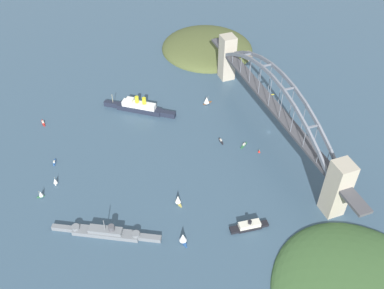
{
  "coord_description": "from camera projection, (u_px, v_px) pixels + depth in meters",
  "views": [
    {
      "loc": [
        -265.27,
        176.6,
        260.97
      ],
      "look_at": [
        0.0,
        78.7,
        8.0
      ],
      "focal_mm": 39.46,
      "sensor_mm": 36.0,
      "label": 1
    }
  ],
  "objects": [
    {
      "name": "ground_plane",
      "position": [
        269.0,
        132.0,
        405.05
      ],
      "size": [
        1400.0,
        1400.0,
        0.0
      ],
      "primitive_type": "plane",
      "color": "#385166"
    },
    {
      "name": "harbor_arch_bridge",
      "position": [
        273.0,
        108.0,
        385.92
      ],
      "size": [
        268.27,
        14.63,
        65.2
      ],
      "color": "#ADA38E",
      "rests_on": "ground"
    },
    {
      "name": "headland_east_shore",
      "position": [
        209.0,
        49.0,
        524.67
      ],
      "size": [
        116.87,
        111.87,
        27.73
      ],
      "color": "#4C562D",
      "rests_on": "ground"
    },
    {
      "name": "ocean_liner",
      "position": [
        139.0,
        107.0,
        426.1
      ],
      "size": [
        49.4,
        64.94,
        17.58
      ],
      "color": "#1E2333",
      "rests_on": "ground"
    },
    {
      "name": "naval_cruiser",
      "position": [
        107.0,
        232.0,
        313.9
      ],
      "size": [
        42.96,
        75.95,
        16.81
      ],
      "color": "slate",
      "rests_on": "ground"
    },
    {
      "name": "harbor_ferry_steamer",
      "position": [
        249.0,
        226.0,
        318.79
      ],
      "size": [
        9.07,
        30.52,
        8.18
      ],
      "color": "black",
      "rests_on": "ground"
    },
    {
      "name": "seaplane_taxiing_near_bridge",
      "position": [
        269.0,
        96.0,
        445.49
      ],
      "size": [
        7.97,
        10.95,
        4.89
      ],
      "color": "#B7B7B2",
      "rests_on": "ground"
    },
    {
      "name": "small_boat_0",
      "position": [
        183.0,
        238.0,
        308.47
      ],
      "size": [
        10.21,
        5.93,
        9.54
      ],
      "color": "#234C8C",
      "rests_on": "ground"
    },
    {
      "name": "small_boat_1",
      "position": [
        207.0,
        100.0,
        436.28
      ],
      "size": [
        6.68,
        10.21,
        9.39
      ],
      "color": "brown",
      "rests_on": "ground"
    },
    {
      "name": "small_boat_2",
      "position": [
        221.0,
        141.0,
        394.05
      ],
      "size": [
        9.13,
        1.97,
        2.01
      ],
      "color": "black",
      "rests_on": "ground"
    },
    {
      "name": "small_boat_3",
      "position": [
        55.0,
        181.0,
        352.54
      ],
      "size": [
        6.56,
        4.09,
        6.7
      ],
      "color": "silver",
      "rests_on": "ground"
    },
    {
      "name": "small_boat_4",
      "position": [
        178.0,
        199.0,
        335.61
      ],
      "size": [
        8.54,
        5.43,
        9.7
      ],
      "color": "gold",
      "rests_on": "ground"
    },
    {
      "name": "small_boat_5",
      "position": [
        43.0,
        123.0,
        414.22
      ],
      "size": [
        10.69,
        3.08,
        2.12
      ],
      "color": "#B2231E",
      "rests_on": "ground"
    },
    {
      "name": "small_boat_6",
      "position": [
        54.0,
        162.0,
        372.68
      ],
      "size": [
        7.88,
        3.18,
        2.25
      ],
      "color": "#234C8C",
      "rests_on": "ground"
    },
    {
      "name": "small_boat_7",
      "position": [
        244.0,
        145.0,
        389.64
      ],
      "size": [
        6.85,
        8.88,
        2.17
      ],
      "color": "#2D6B3D",
      "rests_on": "ground"
    },
    {
      "name": "small_boat_8",
      "position": [
        41.0,
        194.0,
        341.39
      ],
      "size": [
        3.4,
        6.1,
        7.38
      ],
      "color": "#2D6B3D",
      "rests_on": "ground"
    },
    {
      "name": "channel_marker_buoy",
      "position": [
        259.0,
        151.0,
        382.92
      ],
      "size": [
        2.2,
        2.2,
        2.75
      ],
      "color": "red",
      "rests_on": "ground"
    }
  ]
}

